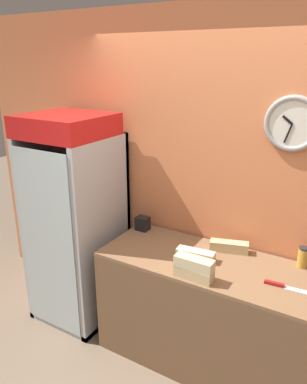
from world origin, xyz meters
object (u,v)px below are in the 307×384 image
object	(u,v)px
sandwich_flat_left	(196,255)
sandwich_flat_right	(229,247)
beverage_cooler	(79,210)
chefs_knife	(285,287)
condiment_jar	(303,257)
sandwich_stack_middle	(194,263)
napkin_dispenser	(143,223)
sandwich_stack_bottom	(194,273)

from	to	relation	value
sandwich_flat_left	sandwich_flat_right	size ratio (longest dim) A/B	0.97
beverage_cooler	chefs_knife	distance (m)	1.84
chefs_knife	condiment_jar	distance (m)	0.34
sandwich_stack_middle	condiment_jar	xyz separation A→B (m)	(0.60, 0.54, -0.04)
sandwich_flat_right	napkin_dispenser	world-z (taller)	napkin_dispenser
sandwich_flat_right	sandwich_stack_bottom	bearing A→B (deg)	-98.57
condiment_jar	sandwich_stack_middle	bearing A→B (deg)	-138.32
beverage_cooler	sandwich_flat_left	world-z (taller)	beverage_cooler
beverage_cooler	sandwich_stack_bottom	bearing A→B (deg)	-12.68
beverage_cooler	sandwich_flat_left	xyz separation A→B (m)	(1.17, -0.04, -0.10)
condiment_jar	napkin_dispenser	xyz separation A→B (m)	(-1.32, -0.07, -0.02)
sandwich_stack_bottom	sandwich_flat_right	world-z (taller)	sandwich_flat_right
sandwich_stack_bottom	chefs_knife	xyz separation A→B (m)	(0.56, 0.20, -0.03)
sandwich_stack_bottom	sandwich_flat_left	xyz separation A→B (m)	(-0.10, 0.25, -0.00)
sandwich_stack_middle	chefs_knife	world-z (taller)	sandwich_stack_middle
condiment_jar	napkin_dispenser	bearing A→B (deg)	-177.16
beverage_cooler	condiment_jar	size ratio (longest dim) A/B	12.35
beverage_cooler	chefs_knife	world-z (taller)	beverage_cooler
sandwich_flat_right	sandwich_stack_middle	bearing A→B (deg)	-98.57
chefs_knife	sandwich_stack_bottom	bearing A→B (deg)	-160.02
sandwich_stack_middle	condiment_jar	size ratio (longest dim) A/B	1.78
chefs_knife	condiment_jar	world-z (taller)	condiment_jar
beverage_cooler	sandwich_flat_left	size ratio (longest dim) A/B	6.38
beverage_cooler	sandwich_stack_middle	xyz separation A→B (m)	(1.27, -0.29, -0.02)
napkin_dispenser	sandwich_flat_right	bearing A→B (deg)	0.95
sandwich_flat_left	sandwich_flat_right	bearing A→B (deg)	53.82
sandwich_stack_bottom	sandwich_flat_left	bearing A→B (deg)	112.31
napkin_dispenser	sandwich_stack_bottom	bearing A→B (deg)	-33.57
sandwich_stack_bottom	napkin_dispenser	xyz separation A→B (m)	(-0.71, 0.47, 0.02)
sandwich_flat_right	chefs_knife	xyz separation A→B (m)	(0.49, -0.28, -0.03)
sandwich_flat_left	napkin_dispenser	world-z (taller)	napkin_dispenser
beverage_cooler	chefs_knife	size ratio (longest dim) A/B	5.12
sandwich_stack_bottom	condiment_jar	distance (m)	0.81
sandwich_flat_left	condiment_jar	xyz separation A→B (m)	(0.71, 0.29, 0.04)
sandwich_stack_bottom	chefs_knife	world-z (taller)	sandwich_stack_bottom
sandwich_stack_middle	sandwich_flat_right	xyz separation A→B (m)	(0.07, 0.49, -0.08)
sandwich_flat_left	chefs_knife	distance (m)	0.66
beverage_cooler	condiment_jar	xyz separation A→B (m)	(1.88, 0.25, -0.06)
sandwich_stack_bottom	sandwich_flat_left	world-z (taller)	sandwich_stack_bottom
beverage_cooler	sandwich_stack_bottom	distance (m)	1.31
beverage_cooler	sandwich_stack_middle	world-z (taller)	beverage_cooler
beverage_cooler	napkin_dispenser	size ratio (longest dim) A/B	15.72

